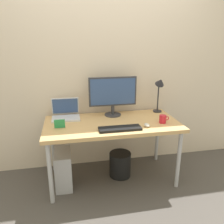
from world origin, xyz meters
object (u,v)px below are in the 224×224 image
at_px(desk, 112,127).
at_px(desk_lamp, 160,87).
at_px(laptop, 66,113).
at_px(photo_frame, 60,124).
at_px(keyboard, 120,129).
at_px(wastebasket, 120,164).
at_px(computer_tower, 63,169).
at_px(monitor, 113,94).
at_px(mouse, 147,125).
at_px(coffee_mug, 163,119).

distance_m(desk, desk_lamp, 0.79).
relative_size(laptop, desk_lamp, 0.70).
bearing_deg(photo_frame, laptop, 78.82).
height_order(desk, keyboard, keyboard).
height_order(laptop, wastebasket, laptop).
bearing_deg(computer_tower, desk, 3.46).
bearing_deg(desk_lamp, photo_frame, -165.88).
distance_m(desk, monitor, 0.41).
bearing_deg(monitor, mouse, -57.70).
xyz_separation_m(photo_frame, computer_tower, (0.00, 0.03, -0.56)).
bearing_deg(laptop, coffee_mug, -19.99).
bearing_deg(desk, mouse, -31.19).
relative_size(desk_lamp, computer_tower, 1.09).
relative_size(laptop, computer_tower, 0.76).
height_order(mouse, photo_frame, photo_frame).
bearing_deg(desk, photo_frame, -173.40).
xyz_separation_m(monitor, coffee_mug, (0.49, -0.37, -0.22)).
distance_m(coffee_mug, computer_tower, 1.25).
distance_m(desk, laptop, 0.58).
relative_size(monitor, keyboard, 1.30).
xyz_separation_m(monitor, keyboard, (-0.02, -0.47, -0.26)).
distance_m(coffee_mug, photo_frame, 1.12).
bearing_deg(mouse, coffee_mug, 19.80).
relative_size(desk, wastebasket, 4.97).
bearing_deg(wastebasket, photo_frame, -171.77).
xyz_separation_m(keyboard, wastebasket, (0.07, 0.26, -0.58)).
relative_size(monitor, mouse, 6.35).
relative_size(laptop, wastebasket, 1.07).
bearing_deg(desk_lamp, desk, -159.63).
xyz_separation_m(mouse, wastebasket, (-0.23, 0.24, -0.58)).
bearing_deg(laptop, mouse, -28.60).
bearing_deg(desk_lamp, mouse, -124.74).
distance_m(desk_lamp, computer_tower, 1.50).
relative_size(coffee_mug, computer_tower, 0.27).
bearing_deg(keyboard, wastebasket, 75.29).
bearing_deg(laptop, computer_tower, -101.70).
relative_size(keyboard, coffee_mug, 3.94).
xyz_separation_m(laptop, keyboard, (0.54, -0.49, -0.05)).
bearing_deg(desk, wastebasket, 16.64).
height_order(desk, photo_frame, photo_frame).
bearing_deg(laptop, wastebasket, -20.03).
xyz_separation_m(mouse, coffee_mug, (0.21, 0.08, 0.03)).
relative_size(monitor, computer_tower, 1.36).
height_order(laptop, coffee_mug, laptop).
xyz_separation_m(keyboard, photo_frame, (-0.61, 0.17, 0.04)).
bearing_deg(coffee_mug, monitor, 143.25).
relative_size(computer_tower, wastebasket, 1.40).
bearing_deg(photo_frame, mouse, -8.69).
relative_size(desk, desk_lamp, 3.27).
distance_m(mouse, coffee_mug, 0.23).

